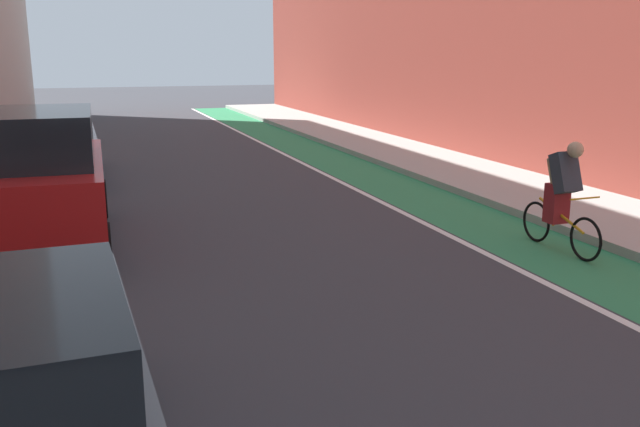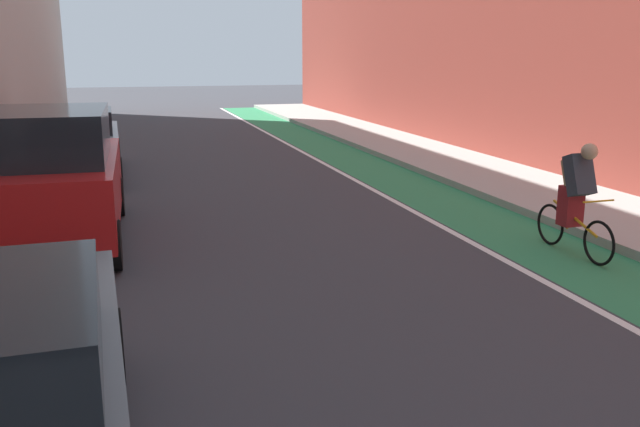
# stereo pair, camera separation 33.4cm
# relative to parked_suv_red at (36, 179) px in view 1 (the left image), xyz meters

# --- Properties ---
(ground_plane) EXTENTS (94.29, 94.29, 0.00)m
(ground_plane) POSITION_rel_parked_suv_red_xyz_m (3.28, 0.89, -1.02)
(ground_plane) COLOR #38383D
(bike_lane_paint) EXTENTS (1.60, 42.86, 0.00)m
(bike_lane_paint) POSITION_rel_parked_suv_red_xyz_m (6.81, 2.89, -1.01)
(bike_lane_paint) COLOR #2D8451
(bike_lane_paint) RESTS_ON ground
(lane_divider_stripe) EXTENTS (0.12, 42.86, 0.00)m
(lane_divider_stripe) POSITION_rel_parked_suv_red_xyz_m (5.91, 2.89, -1.01)
(lane_divider_stripe) COLOR white
(lane_divider_stripe) RESTS_ON ground
(sidewalk_right) EXTENTS (2.58, 42.86, 0.14)m
(sidewalk_right) POSITION_rel_parked_suv_red_xyz_m (8.90, 2.89, -0.95)
(sidewalk_right) COLOR #A8A59E
(sidewalk_right) RESTS_ON ground
(parked_suv_red) EXTENTS (1.97, 4.29, 1.98)m
(parked_suv_red) POSITION_rel_parked_suv_red_xyz_m (0.00, 0.00, 0.00)
(parked_suv_red) COLOR red
(parked_suv_red) RESTS_ON ground
(parked_sedan_silver) EXTENTS (1.96, 4.51, 1.53)m
(parked_sedan_silver) POSITION_rel_parked_suv_red_xyz_m (0.00, 5.73, -0.23)
(parked_sedan_silver) COLOR #9EA0A8
(parked_sedan_silver) RESTS_ON ground
(cyclist_trailing) EXTENTS (0.48, 1.66, 1.58)m
(cyclist_trailing) POSITION_rel_parked_suv_red_xyz_m (6.96, -2.57, -0.17)
(cyclist_trailing) COLOR black
(cyclist_trailing) RESTS_ON ground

